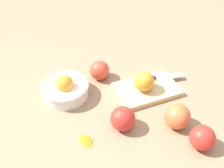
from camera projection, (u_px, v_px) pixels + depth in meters
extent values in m
plane|color=#997556|center=(115.00, 106.00, 0.90)|extent=(2.40, 2.40, 0.00)
cylinder|color=white|center=(66.00, 91.00, 0.93)|extent=(0.15, 0.15, 0.05)
torus|color=white|center=(65.00, 86.00, 0.91)|extent=(0.16, 0.16, 0.02)
sphere|color=orange|center=(64.00, 84.00, 0.90)|extent=(0.06, 0.06, 0.06)
cube|color=#DBB77F|center=(147.00, 89.00, 0.95)|extent=(0.24, 0.17, 0.02)
sphere|color=orange|center=(144.00, 81.00, 0.92)|extent=(0.07, 0.07, 0.07)
cube|color=silver|center=(169.00, 76.00, 0.99)|extent=(0.11, 0.02, 0.00)
cylinder|color=black|center=(149.00, 78.00, 0.98)|extent=(0.05, 0.01, 0.01)
sphere|color=#CC6638|center=(177.00, 116.00, 0.81)|extent=(0.08, 0.08, 0.08)
sphere|color=red|center=(123.00, 118.00, 0.81)|extent=(0.08, 0.08, 0.08)
sphere|color=#D6422D|center=(100.00, 70.00, 1.00)|extent=(0.07, 0.07, 0.07)
sphere|color=red|center=(202.00, 138.00, 0.76)|extent=(0.07, 0.07, 0.07)
ellipsoid|color=orange|center=(86.00, 140.00, 0.79)|extent=(0.05, 0.06, 0.01)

